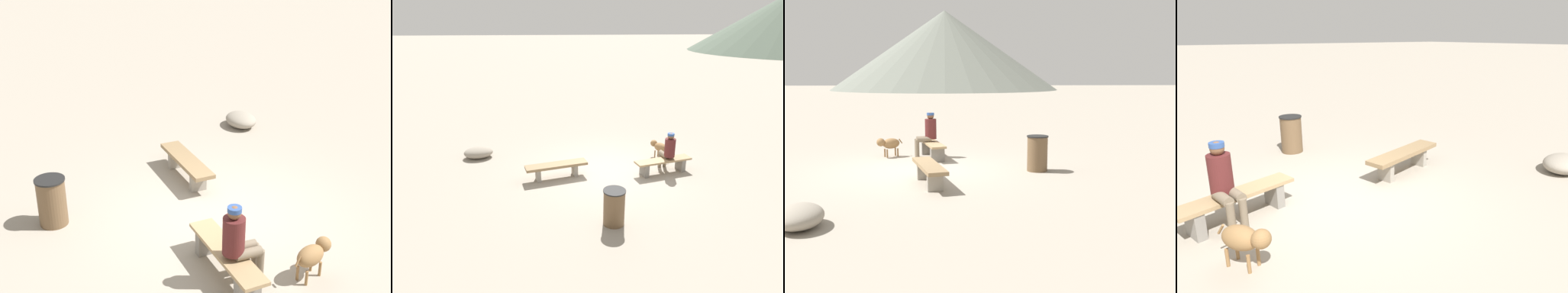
% 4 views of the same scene
% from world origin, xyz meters
% --- Properties ---
extents(ground, '(210.00, 210.00, 0.06)m').
position_xyz_m(ground, '(0.00, 0.00, -0.03)').
color(ground, '#9E9384').
extents(bench_left, '(1.89, 0.84, 0.45)m').
position_xyz_m(bench_left, '(-1.60, -0.38, 0.34)').
color(bench_left, gray).
rests_on(bench_left, ground).
extents(bench_right, '(1.84, 0.81, 0.45)m').
position_xyz_m(bench_right, '(1.66, -0.35, 0.31)').
color(bench_right, gray).
rests_on(bench_right, ground).
extents(seated_person, '(0.39, 0.62, 1.28)m').
position_xyz_m(seated_person, '(1.83, -0.22, 0.73)').
color(seated_person, '#511E1E').
rests_on(seated_person, ground).
extents(dog, '(0.54, 0.70, 0.56)m').
position_xyz_m(dog, '(1.91, 0.89, 0.39)').
color(dog, olive).
rests_on(dog, ground).
extents(trash_bin, '(0.52, 0.52, 0.87)m').
position_xyz_m(trash_bin, '(-0.32, -2.95, 0.43)').
color(trash_bin, brown).
rests_on(trash_bin, ground).
extents(boulder, '(1.05, 0.86, 0.36)m').
position_xyz_m(boulder, '(-4.26, 1.49, 0.18)').
color(boulder, gray).
rests_on(boulder, ground).
extents(distant_peak_1, '(38.53, 38.53, 13.36)m').
position_xyz_m(distant_peak_1, '(69.49, -0.55, 6.68)').
color(distant_peak_1, slate).
rests_on(distant_peak_1, ground).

